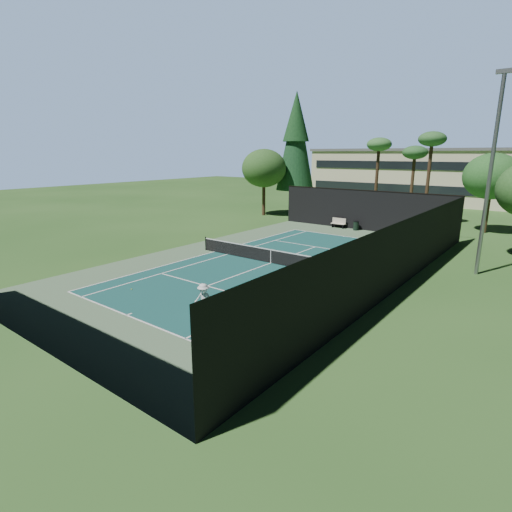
{
  "coord_description": "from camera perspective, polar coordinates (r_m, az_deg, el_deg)",
  "views": [
    {
      "loc": [
        15.82,
        -22.18,
        7.55
      ],
      "look_at": [
        1.0,
        -3.0,
        1.3
      ],
      "focal_mm": 28.0,
      "sensor_mm": 36.0,
      "label": 1
    }
  ],
  "objects": [
    {
      "name": "palm_a",
      "position": [
        49.51,
        17.16,
        14.58
      ],
      "size": [
        2.8,
        2.8,
        9.32
      ],
      "color": "#412C1B",
      "rests_on": "ground"
    },
    {
      "name": "fence",
      "position": [
        27.86,
        2.23,
        2.97
      ],
      "size": [
        18.04,
        32.05,
        4.03
      ],
      "color": "black",
      "rests_on": "ground"
    },
    {
      "name": "palm_b",
      "position": [
        50.27,
        21.74,
        13.25
      ],
      "size": [
        2.8,
        2.8,
        8.42
      ],
      "color": "#452F1D",
      "rests_on": "ground"
    },
    {
      "name": "park_bench",
      "position": [
        42.56,
        11.71,
        4.68
      ],
      "size": [
        1.5,
        0.45,
        1.02
      ],
      "color": "beige",
      "rests_on": "ground"
    },
    {
      "name": "apron_slab",
      "position": [
        28.27,
        2.11,
        -1.03
      ],
      "size": [
        18.0,
        32.0,
        0.01
      ],
      "primitive_type": "cube",
      "color": "#557551",
      "rests_on": "ground"
    },
    {
      "name": "court_surface",
      "position": [
        28.27,
        2.11,
        -1.02
      ],
      "size": [
        10.97,
        23.77,
        0.01
      ],
      "primitive_type": "cube",
      "color": "#184D49",
      "rests_on": "ground"
    },
    {
      "name": "pine_tree",
      "position": [
        52.25,
        5.73,
        16.58
      ],
      "size": [
        4.8,
        4.8,
        15.0
      ],
      "color": "#3F271B",
      "rests_on": "ground"
    },
    {
      "name": "palm_c",
      "position": [
        46.72,
        23.83,
        14.57
      ],
      "size": [
        2.8,
        2.8,
        9.77
      ],
      "color": "#442D1D",
      "rests_on": "ground"
    },
    {
      "name": "tennis_ball_d",
      "position": [
        32.1,
        -1.22,
        0.91
      ],
      "size": [
        0.07,
        0.07,
        0.07
      ],
      "primitive_type": "sphere",
      "color": "#E2EE36",
      "rests_on": "ground"
    },
    {
      "name": "trash_bin",
      "position": [
        41.6,
        14.09,
        4.23
      ],
      "size": [
        0.56,
        0.56,
        0.95
      ],
      "color": "black",
      "rests_on": "ground"
    },
    {
      "name": "campus_building",
      "position": [
        70.05,
        25.03,
        10.39
      ],
      "size": [
        40.5,
        12.5,
        8.3
      ],
      "color": "beige",
      "rests_on": "ground"
    },
    {
      "name": "decid_tree_a",
      "position": [
        44.62,
        30.64,
        9.75
      ],
      "size": [
        5.12,
        5.12,
        7.62
      ],
      "color": "#49351F",
      "rests_on": "ground"
    },
    {
      "name": "decid_tree_c",
      "position": [
        50.07,
        1.14,
        12.41
      ],
      "size": [
        5.44,
        5.44,
        8.09
      ],
      "color": "#4A3020",
      "rests_on": "ground"
    },
    {
      "name": "light_pole",
      "position": [
        28.46,
        30.49,
        10.31
      ],
      "size": [
        0.9,
        0.25,
        12.22
      ],
      "color": "gray",
      "rests_on": "ground"
    },
    {
      "name": "court_lines",
      "position": [
        28.27,
        2.11,
        -1.0
      ],
      "size": [
        11.07,
        23.87,
        0.01
      ],
      "color": "white",
      "rests_on": "ground"
    },
    {
      "name": "tennis_ball_a",
      "position": [
        23.9,
        -17.35,
        -4.55
      ],
      "size": [
        0.07,
        0.07,
        0.07
      ],
      "primitive_type": "sphere",
      "color": "#C5E534",
      "rests_on": "ground"
    },
    {
      "name": "ground",
      "position": [
        28.27,
        2.11,
        -1.04
      ],
      "size": [
        160.0,
        160.0,
        0.0
      ],
      "primitive_type": "plane",
      "color": "#2C5821",
      "rests_on": "ground"
    },
    {
      "name": "tennis_ball_c",
      "position": [
        29.23,
        3.68,
        -0.46
      ],
      "size": [
        0.08,
        0.08,
        0.08
      ],
      "primitive_type": "sphere",
      "color": "#DFF036",
      "rests_on": "ground"
    },
    {
      "name": "player",
      "position": [
        19.27,
        -7.49,
        -6.19
      ],
      "size": [
        1.13,
        0.81,
        1.59
      ],
      "primitive_type": "imported",
      "rotation": [
        0.0,
        0.0,
        0.23
      ],
      "color": "white",
      "rests_on": "ground"
    },
    {
      "name": "tennis_ball_b",
      "position": [
        31.19,
        2.98,
        0.49
      ],
      "size": [
        0.07,
        0.07,
        0.07
      ],
      "primitive_type": "sphere",
      "color": "#B4CF2F",
      "rests_on": "ground"
    },
    {
      "name": "tennis_net",
      "position": [
        28.13,
        2.12,
        0.05
      ],
      "size": [
        12.9,
        0.1,
        1.1
      ],
      "color": "black",
      "rests_on": "ground"
    }
  ]
}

